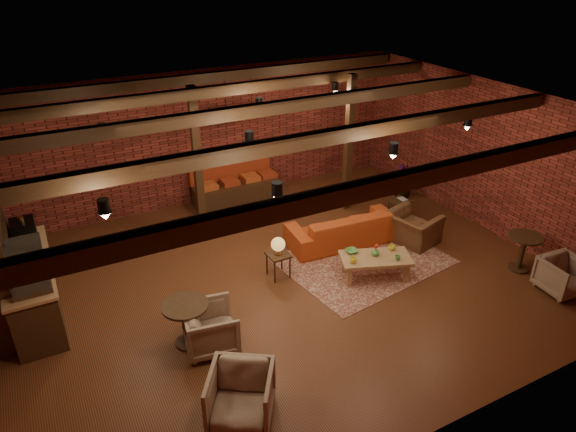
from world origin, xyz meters
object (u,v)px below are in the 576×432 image
armchair_b (241,394)px  plant_tall (407,150)px  side_table_lamp (278,247)px  armchair_right (413,223)px  coffee_table (375,259)px  round_table_left (186,317)px  round_table_right (523,247)px  side_table_book (400,202)px  armchair_a (211,326)px  armchair_far (563,274)px  sofa (343,227)px

armchair_b → plant_tall: size_ratio=0.34×
side_table_lamp → armchair_right: size_ratio=0.83×
plant_tall → coffee_table: bearing=-136.8°
round_table_left → round_table_right: bearing=-8.3°
armchair_b → armchair_right: armchair_right is taller
side_table_lamp → side_table_book: bearing=13.2°
coffee_table → armchair_right: size_ratio=1.43×
coffee_table → armchair_b: (-3.53, -1.90, 0.02)m
armchair_a → side_table_book: (5.32, 2.10, 0.03)m
round_table_right → round_table_left: bearing=171.7°
armchair_right → armchair_far: size_ratio=1.38×
armchair_right → sofa: bearing=48.0°
side_table_book → armchair_a: bearing=-158.5°
armchair_right → plant_tall: (1.25, 1.85, 0.82)m
coffee_table → armchair_a: armchair_a is taller
coffee_table → armchair_a: (-3.40, -0.41, 0.01)m
sofa → armchair_a: 4.03m
side_table_lamp → armchair_a: side_table_lamp is taller
armchair_a → armchair_b: 1.49m
armchair_b → armchair_a: bearing=118.0°
round_table_left → plant_tall: bearing=23.0°
sofa → round_table_right: round_table_right is taller
side_table_book → armchair_far: 3.73m
sofa → armchair_b: armchair_b is taller
round_table_left → side_table_book: round_table_left is taller
sofa → armchair_far: 4.19m
coffee_table → plant_tall: size_ratio=0.58×
armchair_a → armchair_far: size_ratio=1.10×
armchair_right → round_table_right: (1.17, -1.82, 0.05)m
coffee_table → armchair_far: (2.74, -1.95, -0.03)m
side_table_book → plant_tall: bearing=47.3°
sofa → plant_tall: bearing=-150.5°
side_table_lamp → armchair_far: size_ratio=1.14×
armchair_b → armchair_far: armchair_b is taller
armchair_a → plant_tall: (6.15, 2.99, 0.86)m
side_table_lamp → plant_tall: plant_tall is taller
sofa → side_table_book: size_ratio=4.85×
sofa → coffee_table: 1.40m
side_table_book → armchair_far: (0.82, -3.64, -0.07)m
armchair_far → round_table_right: bearing=99.5°
side_table_book → armchair_far: bearing=-77.3°
round_table_left → armchair_far: size_ratio=1.02×
round_table_right → coffee_table: bearing=157.6°
coffee_table → armchair_far: armchair_far is taller
round_table_left → side_table_book: size_ratio=1.53×
round_table_left → plant_tall: 7.05m
side_table_lamp → armchair_far: 5.18m
coffee_table → armchair_far: 3.37m
side_table_book → round_table_right: size_ratio=0.66×
side_table_lamp → armchair_far: (4.34, -2.81, -0.27)m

